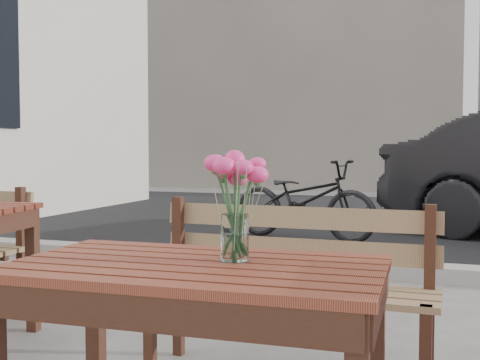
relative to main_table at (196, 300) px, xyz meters
The scene contains 6 objects.
street 5.29m from the main_table, 89.23° to the left, with size 30.00×8.12×0.12m.
backdrop_buildings 14.90m from the main_table, 89.06° to the left, with size 15.50×4.00×8.00m.
main_table is the anchor object (origin of this frame).
main_bench 0.97m from the main_table, 86.88° to the left, with size 1.30×0.41×0.80m.
main_vase 0.34m from the main_table, 35.59° to the left, with size 0.18×0.18×0.33m.
bicycle 5.01m from the main_table, 99.08° to the left, with size 0.60×1.71×0.90m, color black.
Camera 1 is at (0.62, -1.83, 1.02)m, focal length 45.00 mm.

